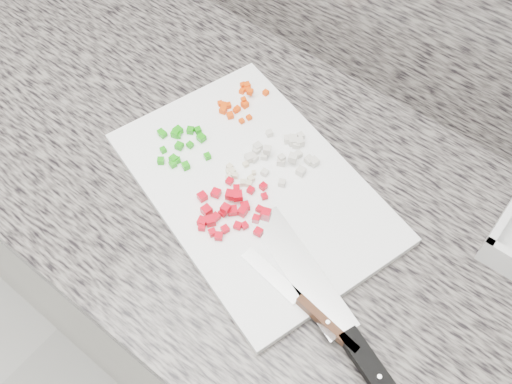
{
  "coord_description": "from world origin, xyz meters",
  "views": [
    {
      "loc": [
        0.39,
        1.04,
        1.66
      ],
      "look_at": [
        0.1,
        1.41,
        0.93
      ],
      "focal_mm": 40.0,
      "sensor_mm": 36.0,
      "label": 1
    }
  ],
  "objects": [
    {
      "name": "cabinet",
      "position": [
        0.0,
        1.44,
        0.43
      ],
      "size": [
        3.92,
        0.62,
        0.86
      ],
      "primitive_type": "cube",
      "color": "white",
      "rests_on": "ground"
    },
    {
      "name": "countertop",
      "position": [
        0.0,
        1.44,
        0.88
      ],
      "size": [
        3.96,
        0.64,
        0.04
      ],
      "primitive_type": "cube",
      "color": "#6A645E",
      "rests_on": "cabinet"
    },
    {
      "name": "cutting_board",
      "position": [
        0.08,
        1.43,
        0.91
      ],
      "size": [
        0.51,
        0.41,
        0.01
      ],
      "primitive_type": "cube",
      "rotation": [
        0.0,
        0.0,
        -0.3
      ],
      "color": "white",
      "rests_on": "countertop"
    },
    {
      "name": "carrot_pile",
      "position": [
        -0.05,
        1.54,
        0.92
      ],
      "size": [
        0.07,
        0.09,
        0.02
      ],
      "color": "#E24004",
      "rests_on": "cutting_board"
    },
    {
      "name": "onion_pile",
      "position": [
        0.08,
        1.5,
        0.92
      ],
      "size": [
        0.11,
        0.11,
        0.02
      ],
      "color": "beige",
      "rests_on": "cutting_board"
    },
    {
      "name": "green_pepper_pile",
      "position": [
        -0.06,
        1.41,
        0.92
      ],
      "size": [
        0.11,
        0.1,
        0.01
      ],
      "color": "#18950D",
      "rests_on": "cutting_board"
    },
    {
      "name": "red_pepper_pile",
      "position": [
        0.08,
        1.36,
        0.92
      ],
      "size": [
        0.12,
        0.13,
        0.02
      ],
      "color": "#C20214",
      "rests_on": "cutting_board"
    },
    {
      "name": "garlic_pile",
      "position": [
        0.05,
        1.42,
        0.92
      ],
      "size": [
        0.06,
        0.05,
        0.01
      ],
      "color": "beige",
      "rests_on": "cutting_board"
    },
    {
      "name": "chef_knife",
      "position": [
        0.33,
        1.31,
        0.92
      ],
      "size": [
        0.35,
        0.17,
        0.02
      ],
      "rotation": [
        0.0,
        0.0,
        -0.37
      ],
      "color": "silver",
      "rests_on": "cutting_board"
    },
    {
      "name": "paring_knife",
      "position": [
        0.27,
        1.31,
        0.92
      ],
      "size": [
        0.21,
        0.04,
        0.02
      ],
      "rotation": [
        0.0,
        0.0,
        -0.13
      ],
      "color": "silver",
      "rests_on": "cutting_board"
    }
  ]
}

